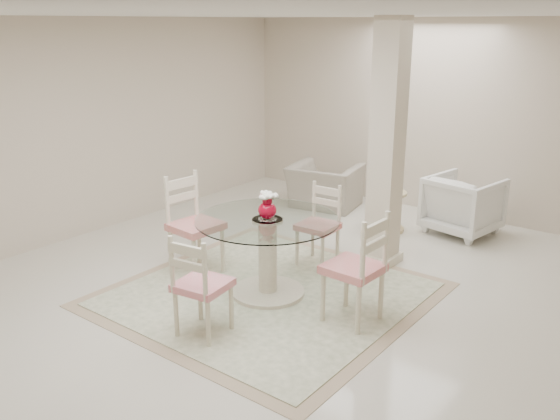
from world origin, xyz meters
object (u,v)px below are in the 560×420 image
Objects in this scene: dining_chair_north at (321,219)px; armchair_white at (463,205)px; dining_chair_south at (198,279)px; red_vase at (267,205)px; dining_chair_east at (361,261)px; side_table at (386,212)px; recliner_taupe at (325,186)px; dining_chair_west at (191,217)px; dining_table at (268,257)px; column at (387,146)px.

dining_chair_north is 1.21× the size of armchair_white.
dining_chair_north is 0.96× the size of dining_chair_south.
dining_chair_east is at bearing 2.64° from red_vase.
side_table is (-0.83, -0.52, -0.14)m from armchair_white.
recliner_taupe is at bearing 14.09° from armchair_white.
dining_chair_north is 2.17m from recliner_taupe.
recliner_taupe is at bearing 8.62° from dining_chair_west.
armchair_white is at bearing 74.53° from red_vase.
red_vase is 0.23× the size of dining_chair_west.
dining_table is at bearing 102.16° from recliner_taupe.
dining_chair_west reaches higher than dining_table.
recliner_taupe is at bearing -139.13° from dining_chair_east.
dining_chair_east is at bearing -67.21° from side_table.
dining_chair_north is 2.17m from armchair_white.
dining_chair_north is 1.04× the size of recliner_taupe.
dining_chair_east is 2.05m from dining_chair_west.
side_table is (-1.02, 2.43, -0.37)m from dining_chair_east.
red_vase is at bearing -107.73° from column.
recliner_taupe is 1.84× the size of side_table.
dining_table is at bearing 146.31° from red_vase.
dining_chair_east is (1.02, 0.05, -0.34)m from red_vase.
recliner_taupe is (-1.69, 1.36, -1.03)m from column.
dining_chair_east reaches higher than red_vase.
dining_chair_west is (-1.03, -0.04, -0.32)m from red_vase.
dining_chair_south is at bearing -126.99° from dining_chair_west.
red_vase is 0.33× the size of armchair_white.
dining_chair_west is at bearing 68.42° from armchair_white.
column is at bearing 130.20° from recliner_taupe.
side_table is at bearing -97.31° from dining_chair_south.
side_table is at bearing 115.49° from column.
dining_table reaches higher than recliner_taupe.
armchair_white is at bearing -26.52° from dining_chair_west.
dining_chair_north is 0.84× the size of dining_chair_west.
armchair_white is at bearing 32.16° from side_table.
dining_chair_east reaches higher than dining_chair_north.
recliner_taupe is (-0.18, 2.88, -0.32)m from dining_chair_west.
column is at bearing -64.51° from side_table.
dining_chair_north is 1.90× the size of side_table.
red_vase reaches higher than dining_table.
dining_chair_south is (-0.42, -2.50, -0.80)m from column.
dining_chair_south reaches higher than armchair_white.
dining_chair_east is at bearing 117.72° from recliner_taupe.
dining_table reaches higher than side_table.
dining_table is at bearing -82.73° from dining_chair_west.
red_vase is 3.16m from armchair_white.
recliner_taupe is 1.16× the size of armchair_white.
side_table is (0.06, 1.46, -0.29)m from dining_chair_north.
recliner_taupe is at bearing 163.01° from side_table.
armchair_white reaches higher than side_table.
side_table is (1.21, -0.37, -0.07)m from recliner_taupe.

